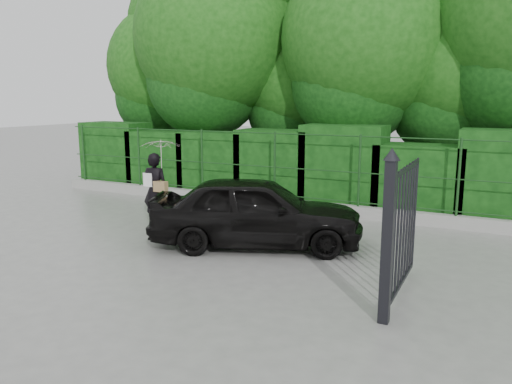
% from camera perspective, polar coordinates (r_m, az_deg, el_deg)
% --- Properties ---
extents(ground, '(80.00, 80.00, 0.00)m').
position_cam_1_polar(ground, '(10.04, -10.76, -6.74)').
color(ground, gray).
extents(kerb, '(14.00, 0.25, 0.30)m').
position_cam_1_polar(kerb, '(13.73, 0.61, -1.18)').
color(kerb, '#9E9E99').
rests_on(kerb, ground).
extents(fence, '(14.13, 0.06, 1.80)m').
position_cam_1_polar(fence, '(13.46, 1.47, 3.12)').
color(fence, '#173E17').
rests_on(fence, kerb).
extents(hedge, '(14.20, 1.20, 2.27)m').
position_cam_1_polar(hedge, '(14.45, 2.52, 2.99)').
color(hedge, black).
rests_on(hedge, ground).
extents(trees, '(17.10, 6.15, 8.08)m').
position_cam_1_polar(trees, '(16.12, 9.72, 16.41)').
color(trees, black).
rests_on(trees, ground).
extents(gate, '(0.22, 2.33, 2.36)m').
position_cam_1_polar(gate, '(7.20, 15.60, -4.09)').
color(gate, black).
rests_on(gate, ground).
extents(woman, '(0.96, 0.93, 2.04)m').
position_cam_1_polar(woman, '(11.82, -11.07, 2.48)').
color(woman, black).
rests_on(woman, ground).
extents(car, '(4.58, 3.14, 1.45)m').
position_cam_1_polar(car, '(10.08, 0.06, -2.21)').
color(car, black).
rests_on(car, ground).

